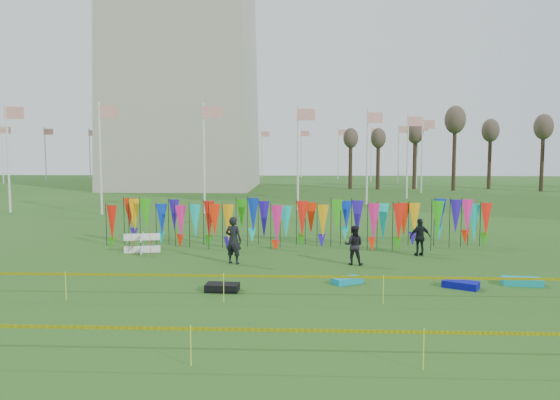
{
  "coord_description": "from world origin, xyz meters",
  "views": [
    {
      "loc": [
        0.47,
        -18.21,
        4.62
      ],
      "look_at": [
        -0.6,
        6.0,
        2.39
      ],
      "focal_mm": 35.0,
      "sensor_mm": 36.0,
      "label": 1
    }
  ],
  "objects_px": {
    "box_kite": "(142,243)",
    "person_right": "(420,237)",
    "person_left": "(233,240)",
    "kite_bag_teal": "(522,281)",
    "kite_bag_blue": "(461,284)",
    "kite_bag_turquoise": "(347,280)",
    "person_mid": "(354,245)",
    "kite_bag_black": "(222,287)"
  },
  "relations": [
    {
      "from": "kite_bag_black",
      "to": "kite_bag_teal",
      "type": "xyz_separation_m",
      "value": [
        10.15,
        1.26,
        -0.0
      ]
    },
    {
      "from": "person_mid",
      "to": "kite_bag_teal",
      "type": "xyz_separation_m",
      "value": [
        5.47,
        -3.09,
        -0.67
      ]
    },
    {
      "from": "box_kite",
      "to": "kite_bag_blue",
      "type": "distance_m",
      "value": 13.74
    },
    {
      "from": "person_mid",
      "to": "person_right",
      "type": "bearing_deg",
      "value": -134.78
    },
    {
      "from": "box_kite",
      "to": "kite_bag_teal",
      "type": "height_order",
      "value": "box_kite"
    },
    {
      "from": "person_left",
      "to": "person_mid",
      "type": "xyz_separation_m",
      "value": [
        4.87,
        0.02,
        -0.17
      ]
    },
    {
      "from": "box_kite",
      "to": "person_left",
      "type": "distance_m",
      "value": 4.89
    },
    {
      "from": "person_right",
      "to": "kite_bag_turquoise",
      "type": "xyz_separation_m",
      "value": [
        -3.56,
        -5.14,
        -0.71
      ]
    },
    {
      "from": "kite_bag_teal",
      "to": "kite_bag_blue",
      "type": "bearing_deg",
      "value": -167.28
    },
    {
      "from": "kite_bag_turquoise",
      "to": "box_kite",
      "type": "bearing_deg",
      "value": 149.32
    },
    {
      "from": "kite_bag_turquoise",
      "to": "kite_bag_black",
      "type": "xyz_separation_m",
      "value": [
        -4.18,
        -1.21,
        0.02
      ]
    },
    {
      "from": "person_left",
      "to": "kite_bag_blue",
      "type": "height_order",
      "value": "person_left"
    },
    {
      "from": "box_kite",
      "to": "kite_bag_turquoise",
      "type": "distance_m",
      "value": 10.19
    },
    {
      "from": "person_left",
      "to": "kite_bag_black",
      "type": "xyz_separation_m",
      "value": [
        0.19,
        -4.33,
        -0.84
      ]
    },
    {
      "from": "kite_bag_turquoise",
      "to": "kite_bag_blue",
      "type": "height_order",
      "value": "kite_bag_blue"
    },
    {
      "from": "person_left",
      "to": "kite_bag_teal",
      "type": "relative_size",
      "value": 1.5
    },
    {
      "from": "person_mid",
      "to": "person_right",
      "type": "height_order",
      "value": "person_right"
    },
    {
      "from": "person_mid",
      "to": "kite_bag_turquoise",
      "type": "bearing_deg",
      "value": 92.93
    },
    {
      "from": "kite_bag_teal",
      "to": "kite_bag_turquoise",
      "type": "bearing_deg",
      "value": -179.55
    },
    {
      "from": "person_left",
      "to": "kite_bag_black",
      "type": "relative_size",
      "value": 1.8
    },
    {
      "from": "person_left",
      "to": "kite_bag_teal",
      "type": "height_order",
      "value": "person_left"
    },
    {
      "from": "person_mid",
      "to": "kite_bag_teal",
      "type": "height_order",
      "value": "person_mid"
    },
    {
      "from": "person_mid",
      "to": "kite_bag_turquoise",
      "type": "distance_m",
      "value": 3.25
    },
    {
      "from": "kite_bag_blue",
      "to": "kite_bag_black",
      "type": "relative_size",
      "value": 1.05
    },
    {
      "from": "person_left",
      "to": "person_mid",
      "type": "relative_size",
      "value": 1.22
    },
    {
      "from": "kite_bag_turquoise",
      "to": "kite_bag_blue",
      "type": "bearing_deg",
      "value": -6.86
    },
    {
      "from": "kite_bag_black",
      "to": "person_right",
      "type": "bearing_deg",
      "value": 39.35
    },
    {
      "from": "person_left",
      "to": "kite_bag_blue",
      "type": "relative_size",
      "value": 1.71
    },
    {
      "from": "kite_bag_blue",
      "to": "kite_bag_teal",
      "type": "relative_size",
      "value": 0.88
    },
    {
      "from": "box_kite",
      "to": "person_right",
      "type": "bearing_deg",
      "value": -0.29
    },
    {
      "from": "person_mid",
      "to": "kite_bag_black",
      "type": "relative_size",
      "value": 1.48
    },
    {
      "from": "person_mid",
      "to": "kite_bag_blue",
      "type": "relative_size",
      "value": 1.41
    },
    {
      "from": "box_kite",
      "to": "person_right",
      "type": "xyz_separation_m",
      "value": [
        12.33,
        -0.06,
        0.37
      ]
    },
    {
      "from": "person_left",
      "to": "person_right",
      "type": "height_order",
      "value": "person_left"
    },
    {
      "from": "box_kite",
      "to": "person_right",
      "type": "height_order",
      "value": "person_right"
    },
    {
      "from": "person_mid",
      "to": "kite_bag_teal",
      "type": "distance_m",
      "value": 6.32
    },
    {
      "from": "person_right",
      "to": "kite_bag_turquoise",
      "type": "bearing_deg",
      "value": 41.25
    },
    {
      "from": "box_kite",
      "to": "person_mid",
      "type": "distance_m",
      "value": 9.5
    },
    {
      "from": "box_kite",
      "to": "person_mid",
      "type": "bearing_deg",
      "value": -12.53
    },
    {
      "from": "box_kite",
      "to": "person_left",
      "type": "relative_size",
      "value": 0.46
    },
    {
      "from": "box_kite",
      "to": "kite_bag_turquoise",
      "type": "bearing_deg",
      "value": -30.68
    },
    {
      "from": "kite_bag_turquoise",
      "to": "kite_bag_teal",
      "type": "distance_m",
      "value": 5.97
    }
  ]
}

